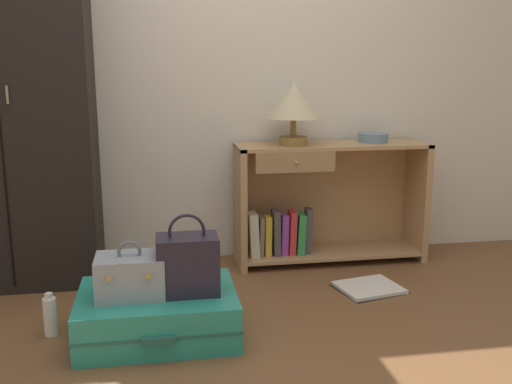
{
  "coord_description": "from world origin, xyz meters",
  "views": [
    {
      "loc": [
        -0.32,
        -2.19,
        1.23
      ],
      "look_at": [
        0.21,
        0.85,
        0.55
      ],
      "focal_mm": 41.21,
      "sensor_mm": 36.0,
      "label": 1
    }
  ],
  "objects_px": {
    "bookshelf": "(320,204)",
    "suitcase_large": "(158,314)",
    "table_lamp": "(294,103)",
    "bowl": "(373,137)",
    "train_case": "(130,276)",
    "open_book_on_floor": "(369,288)",
    "wardrobe": "(8,93)",
    "handbag": "(188,264)",
    "bottle": "(50,316)"
  },
  "relations": [
    {
      "from": "suitcase_large",
      "to": "train_case",
      "type": "distance_m",
      "value": 0.23
    },
    {
      "from": "train_case",
      "to": "bookshelf",
      "type": "bearing_deg",
      "value": 39.67
    },
    {
      "from": "bookshelf",
      "to": "train_case",
      "type": "distance_m",
      "value": 1.48
    },
    {
      "from": "bowl",
      "to": "train_case",
      "type": "distance_m",
      "value": 1.82
    },
    {
      "from": "bowl",
      "to": "suitcase_large",
      "type": "height_order",
      "value": "bowl"
    },
    {
      "from": "train_case",
      "to": "open_book_on_floor",
      "type": "bearing_deg",
      "value": 17.46
    },
    {
      "from": "bookshelf",
      "to": "bowl",
      "type": "distance_m",
      "value": 0.53
    },
    {
      "from": "train_case",
      "to": "bottle",
      "type": "distance_m",
      "value": 0.45
    },
    {
      "from": "wardrobe",
      "to": "suitcase_large",
      "type": "distance_m",
      "value": 1.49
    },
    {
      "from": "open_book_on_floor",
      "to": "train_case",
      "type": "bearing_deg",
      "value": -162.54
    },
    {
      "from": "train_case",
      "to": "wardrobe",
      "type": "bearing_deg",
      "value": 126.48
    },
    {
      "from": "suitcase_large",
      "to": "bottle",
      "type": "relative_size",
      "value": 3.52
    },
    {
      "from": "wardrobe",
      "to": "handbag",
      "type": "relative_size",
      "value": 5.82
    },
    {
      "from": "suitcase_large",
      "to": "wardrobe",
      "type": "bearing_deg",
      "value": 131.81
    },
    {
      "from": "bookshelf",
      "to": "table_lamp",
      "type": "relative_size",
      "value": 3.14
    },
    {
      "from": "wardrobe",
      "to": "bowl",
      "type": "xyz_separation_m",
      "value": [
        2.12,
        0.08,
        -0.3
      ]
    },
    {
      "from": "suitcase_large",
      "to": "open_book_on_floor",
      "type": "height_order",
      "value": "suitcase_large"
    },
    {
      "from": "bottle",
      "to": "open_book_on_floor",
      "type": "bearing_deg",
      "value": 9.84
    },
    {
      "from": "open_book_on_floor",
      "to": "bowl",
      "type": "bearing_deg",
      "value": 70.16
    },
    {
      "from": "wardrobe",
      "to": "bookshelf",
      "type": "distance_m",
      "value": 1.92
    },
    {
      "from": "suitcase_large",
      "to": "train_case",
      "type": "bearing_deg",
      "value": -167.58
    },
    {
      "from": "wardrobe",
      "to": "handbag",
      "type": "distance_m",
      "value": 1.45
    },
    {
      "from": "suitcase_large",
      "to": "bottle",
      "type": "height_order",
      "value": "suitcase_large"
    },
    {
      "from": "bookshelf",
      "to": "suitcase_large",
      "type": "distance_m",
      "value": 1.4
    },
    {
      "from": "wardrobe",
      "to": "train_case",
      "type": "bearing_deg",
      "value": -53.52
    },
    {
      "from": "table_lamp",
      "to": "handbag",
      "type": "relative_size",
      "value": 1.02
    },
    {
      "from": "train_case",
      "to": "table_lamp",
      "type": "bearing_deg",
      "value": 43.9
    },
    {
      "from": "bowl",
      "to": "train_case",
      "type": "xyz_separation_m",
      "value": [
        -1.47,
        -0.96,
        -0.47
      ]
    },
    {
      "from": "suitcase_large",
      "to": "bottle",
      "type": "bearing_deg",
      "value": 169.6
    },
    {
      "from": "bowl",
      "to": "handbag",
      "type": "distance_m",
      "value": 1.61
    },
    {
      "from": "suitcase_large",
      "to": "handbag",
      "type": "height_order",
      "value": "handbag"
    },
    {
      "from": "bookshelf",
      "to": "suitcase_large",
      "type": "relative_size",
      "value": 1.65
    },
    {
      "from": "handbag",
      "to": "open_book_on_floor",
      "type": "bearing_deg",
      "value": 21.82
    },
    {
      "from": "wardrobe",
      "to": "bookshelf",
      "type": "xyz_separation_m",
      "value": [
        1.78,
        0.07,
        -0.71
      ]
    },
    {
      "from": "wardrobe",
      "to": "open_book_on_floor",
      "type": "bearing_deg",
      "value": -13.89
    },
    {
      "from": "table_lamp",
      "to": "train_case",
      "type": "relative_size",
      "value": 1.25
    },
    {
      "from": "table_lamp",
      "to": "bowl",
      "type": "bearing_deg",
      "value": 4.72
    },
    {
      "from": "wardrobe",
      "to": "bottle",
      "type": "distance_m",
      "value": 1.27
    },
    {
      "from": "table_lamp",
      "to": "open_book_on_floor",
      "type": "distance_m",
      "value": 1.16
    },
    {
      "from": "suitcase_large",
      "to": "train_case",
      "type": "xyz_separation_m",
      "value": [
        -0.11,
        -0.02,
        0.2
      ]
    },
    {
      "from": "table_lamp",
      "to": "suitcase_large",
      "type": "relative_size",
      "value": 0.52
    },
    {
      "from": "bottle",
      "to": "open_book_on_floor",
      "type": "relative_size",
      "value": 0.5
    },
    {
      "from": "bowl",
      "to": "open_book_on_floor",
      "type": "xyz_separation_m",
      "value": [
        -0.2,
        -0.56,
        -0.77
      ]
    },
    {
      "from": "bookshelf",
      "to": "bottle",
      "type": "height_order",
      "value": "bookshelf"
    },
    {
      "from": "table_lamp",
      "to": "open_book_on_floor",
      "type": "height_order",
      "value": "table_lamp"
    },
    {
      "from": "bookshelf",
      "to": "suitcase_large",
      "type": "xyz_separation_m",
      "value": [
        -1.02,
        -0.92,
        -0.26
      ]
    },
    {
      "from": "train_case",
      "to": "handbag",
      "type": "bearing_deg",
      "value": -1.71
    },
    {
      "from": "bowl",
      "to": "suitcase_large",
      "type": "distance_m",
      "value": 1.78
    },
    {
      "from": "bookshelf",
      "to": "open_book_on_floor",
      "type": "distance_m",
      "value": 0.66
    },
    {
      "from": "wardrobe",
      "to": "bottle",
      "type": "bearing_deg",
      "value": -70.3
    }
  ]
}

